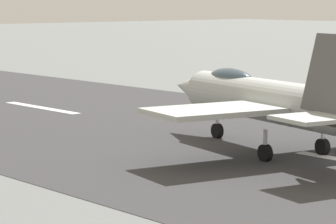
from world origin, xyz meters
name	(u,v)px	position (x,y,z in m)	size (l,w,h in m)	color
fighter_jet	(271,99)	(4.35, 0.86, 2.46)	(16.58, 13.59, 5.65)	#B1B8B5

